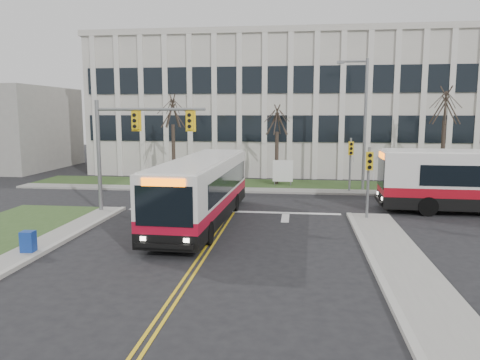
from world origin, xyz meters
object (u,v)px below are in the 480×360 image
object	(u,v)px
streetlight	(363,117)
directory_sign	(283,171)
newspaper_box_blue	(28,243)
bus_main	(202,192)

from	to	relation	value
streetlight	directory_sign	xyz separation A→B (m)	(-5.53, 1.30, -4.02)
streetlight	directory_sign	size ratio (longest dim) A/B	4.60
directory_sign	newspaper_box_blue	bearing A→B (deg)	-116.97
streetlight	newspaper_box_blue	distance (m)	23.03
streetlight	directory_sign	distance (m)	6.96
directory_sign	newspaper_box_blue	size ratio (longest dim) A/B	2.11
newspaper_box_blue	directory_sign	bearing A→B (deg)	58.23
directory_sign	bus_main	size ratio (longest dim) A/B	0.17
streetlight	bus_main	bearing A→B (deg)	-130.23
bus_main	newspaper_box_blue	size ratio (longest dim) A/B	12.64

